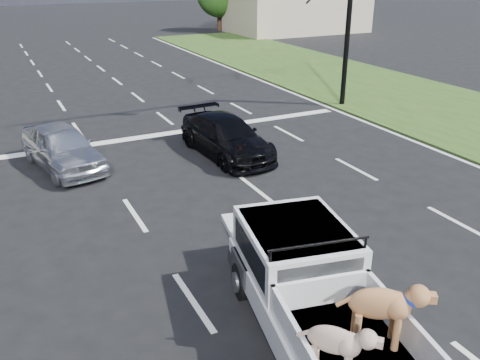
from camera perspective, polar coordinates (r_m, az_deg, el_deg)
name	(u,v)px	position (r m, az deg, el deg)	size (l,w,h in m)	color
ground	(273,278)	(10.50, 3.77, -10.91)	(160.00, 160.00, 0.00)	black
road_markings	(167,169)	(15.85, -8.15, 1.18)	(17.75, 60.00, 0.01)	silver
grass_shoulder_right	(478,120)	(22.82, 25.15, 6.11)	(8.00, 60.00, 0.06)	#254515
building_right	(297,12)	(49.37, 6.40, 18.29)	(12.00, 7.00, 3.60)	#B8A58C
pickup_truck	(318,298)	(8.52, 8.70, -12.94)	(2.76, 5.29, 1.89)	black
silver_sedan	(62,147)	(16.55, -19.35, 3.50)	(1.60, 3.97, 1.35)	silver
black_coupe	(226,136)	(16.74, -1.57, 4.91)	(1.78, 4.38, 1.27)	black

